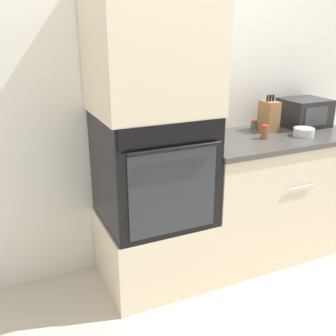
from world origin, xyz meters
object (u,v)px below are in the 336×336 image
(condiment_jar_near, at_px, (222,126))
(bowl, at_px, (304,132))
(microwave, at_px, (304,112))
(wall_oven, at_px, (153,167))
(condiment_jar_mid, at_px, (254,125))
(condiment_jar_far, at_px, (264,132))
(knife_block, at_px, (269,116))

(condiment_jar_near, bearing_deg, bowl, -30.98)
(microwave, bearing_deg, bowl, -131.48)
(microwave, height_order, bowl, microwave)
(wall_oven, xyz_separation_m, bowl, (1.09, -0.11, 0.13))
(condiment_jar_mid, relative_size, condiment_jar_far, 0.68)
(wall_oven, distance_m, knife_block, 0.99)
(wall_oven, bearing_deg, microwave, 5.54)
(condiment_jar_near, bearing_deg, wall_oven, -163.26)
(knife_block, bearing_deg, wall_oven, -172.79)
(bowl, bearing_deg, condiment_jar_mid, 121.27)
(microwave, height_order, knife_block, knife_block)
(bowl, height_order, condiment_jar_mid, condiment_jar_mid)
(knife_block, xyz_separation_m, bowl, (0.13, -0.23, -0.08))
(wall_oven, distance_m, bowl, 1.10)
(bowl, bearing_deg, knife_block, 119.51)
(condiment_jar_mid, bearing_deg, condiment_jar_far, -111.37)
(bowl, relative_size, condiment_jar_far, 1.52)
(wall_oven, relative_size, microwave, 2.07)
(knife_block, height_order, condiment_jar_mid, knife_block)
(condiment_jar_mid, bearing_deg, microwave, -11.72)
(bowl, xyz_separation_m, condiment_jar_mid, (-0.19, 0.31, 0.00))
(bowl, bearing_deg, wall_oven, 174.38)
(microwave, bearing_deg, knife_block, -179.29)
(wall_oven, height_order, knife_block, knife_block)
(condiment_jar_near, bearing_deg, knife_block, -9.80)
(microwave, distance_m, condiment_jar_mid, 0.41)
(wall_oven, height_order, microwave, wall_oven)
(wall_oven, height_order, condiment_jar_mid, wall_oven)
(condiment_jar_near, height_order, condiment_jar_mid, condiment_jar_near)
(knife_block, distance_m, condiment_jar_mid, 0.13)
(condiment_jar_mid, distance_m, condiment_jar_far, 0.28)
(condiment_jar_near, relative_size, condiment_jar_far, 1.23)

